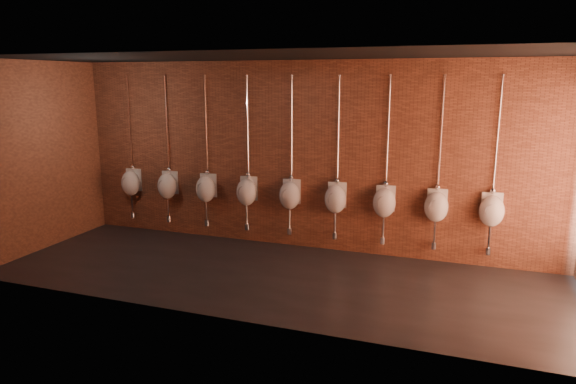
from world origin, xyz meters
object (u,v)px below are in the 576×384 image
urinal_0 (131,182)px  urinal_4 (290,195)px  urinal_1 (167,185)px  urinal_3 (247,191)px  urinal_8 (492,210)px  urinal_7 (436,206)px  urinal_6 (384,202)px  urinal_5 (336,198)px  urinal_2 (206,188)px

urinal_0 → urinal_4: same height
urinal_1 → urinal_4: bearing=0.0°
urinal_3 → urinal_8: size_ratio=1.00×
urinal_1 → urinal_7: (4.86, 0.00, 0.00)m
urinal_4 → urinal_6: (1.62, 0.00, 0.00)m
urinal_5 → urinal_6: (0.81, 0.00, 0.00)m
urinal_3 → urinal_8: (4.05, 0.00, 0.00)m
urinal_3 → urinal_1: bearing=180.0°
urinal_1 → urinal_2: 0.81m
urinal_2 → urinal_5: size_ratio=1.00×
urinal_1 → urinal_6: bearing=0.0°
urinal_1 → urinal_2: bearing=0.0°
urinal_1 → urinal_8: 5.67m
urinal_2 → urinal_4: size_ratio=1.00×
urinal_1 → urinal_7: 4.86m
urinal_4 → urinal_6: bearing=0.0°
urinal_2 → urinal_6: (3.24, 0.00, 0.00)m
urinal_1 → urinal_5: (3.24, 0.00, 0.00)m
urinal_3 → urinal_2: bearing=180.0°
urinal_5 → urinal_4: bearing=180.0°
urinal_2 → urinal_4: (1.62, 0.00, 0.00)m
urinal_7 → urinal_4: bearing=180.0°
urinal_5 → urinal_1: bearing=180.0°
urinal_2 → urinal_5: 2.43m
urinal_0 → urinal_3: (2.43, 0.00, 0.00)m
urinal_5 → urinal_7: bearing=0.0°
urinal_4 → urinal_5: 0.81m
urinal_4 → urinal_8: 3.24m
urinal_1 → urinal_8: same height
urinal_2 → urinal_6: 3.24m
urinal_0 → urinal_1: same height
urinal_1 → urinal_4: size_ratio=1.00×
urinal_7 → urinal_8: bearing=0.0°
urinal_0 → urinal_5: bearing=0.0°
urinal_6 → urinal_5: bearing=180.0°
urinal_4 → urinal_7: same height
urinal_5 → urinal_2: bearing=180.0°
urinal_2 → urinal_3: (0.81, 0.00, 0.00)m
urinal_1 → urinal_8: bearing=0.0°
urinal_4 → urinal_5: (0.81, 0.00, 0.00)m
urinal_7 → urinal_6: bearing=180.0°
urinal_6 → urinal_7: (0.81, 0.00, 0.00)m
urinal_5 → urinal_7: size_ratio=1.00×
urinal_2 → urinal_6: same height
urinal_2 → urinal_6: size_ratio=1.00×
urinal_1 → urinal_5: size_ratio=1.00×
urinal_2 → urinal_7: (4.05, 0.00, 0.00)m
urinal_3 → urinal_5: size_ratio=1.00×
urinal_6 → urinal_3: bearing=180.0°
urinal_0 → urinal_2: bearing=0.0°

